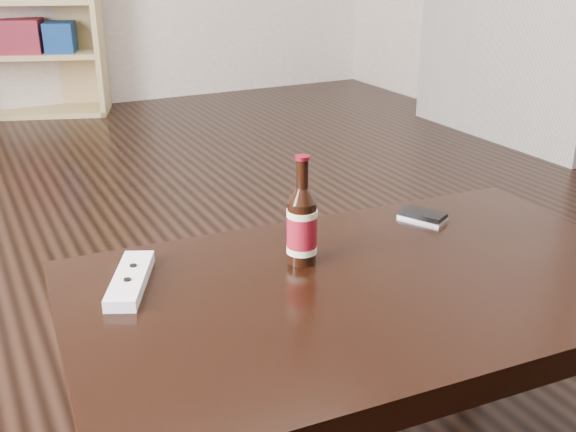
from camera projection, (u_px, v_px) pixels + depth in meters
name	position (u px, v px, depth m)	size (l,w,h in m)	color
floor	(157.00, 355.00, 1.75)	(5.00, 6.00, 0.01)	black
coffee_table	(369.00, 306.00, 1.26)	(1.14, 0.71, 0.41)	black
beer_bottle	(302.00, 226.00, 1.29)	(0.07, 0.07, 0.22)	black
phone	(423.00, 216.00, 1.51)	(0.09, 0.12, 0.02)	#BDBDBF
remote	(130.00, 280.00, 1.22)	(0.14, 0.21, 0.03)	white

